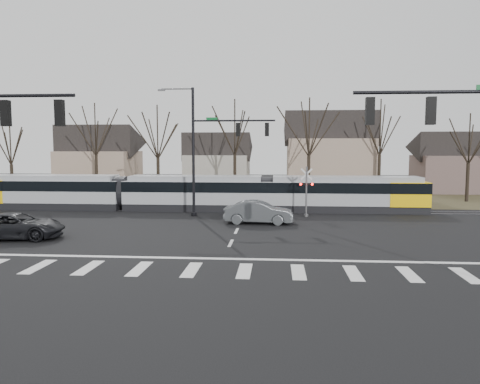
# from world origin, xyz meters

# --- Properties ---
(ground) EXTENTS (140.00, 140.00, 0.00)m
(ground) POSITION_xyz_m (0.00, 0.00, 0.00)
(ground) COLOR black
(grass_verge) EXTENTS (140.00, 28.00, 0.01)m
(grass_verge) POSITION_xyz_m (0.00, 32.00, 0.01)
(grass_verge) COLOR #38331E
(grass_verge) RESTS_ON ground
(crosswalk) EXTENTS (27.00, 2.60, 0.01)m
(crosswalk) POSITION_xyz_m (0.00, -4.00, 0.01)
(crosswalk) COLOR silver
(crosswalk) RESTS_ON ground
(stop_line) EXTENTS (28.00, 0.35, 0.01)m
(stop_line) POSITION_xyz_m (0.00, -1.80, 0.01)
(stop_line) COLOR silver
(stop_line) RESTS_ON ground
(lane_dashes) EXTENTS (0.18, 30.00, 0.01)m
(lane_dashes) POSITION_xyz_m (0.00, 16.00, 0.01)
(lane_dashes) COLOR silver
(lane_dashes) RESTS_ON ground
(rail_pair) EXTENTS (90.00, 1.52, 0.06)m
(rail_pair) POSITION_xyz_m (0.00, 15.80, 0.03)
(rail_pair) COLOR #59595E
(rail_pair) RESTS_ON ground
(tram) EXTENTS (39.95, 2.97, 3.03)m
(tram) POSITION_xyz_m (-4.60, 16.00, 1.65)
(tram) COLOR gray
(tram) RESTS_ON ground
(sedan) EXTENTS (2.31, 5.18, 1.64)m
(sedan) POSITION_xyz_m (1.35, 9.12, 0.82)
(sedan) COLOR #494C4F
(sedan) RESTS_ON ground
(suv) EXTENTS (4.20, 6.40, 1.57)m
(suv) POSITION_xyz_m (-13.09, 2.28, 0.79)
(suv) COLOR black
(suv) RESTS_ON ground
(signal_pole_near_right) EXTENTS (6.72, 0.44, 8.00)m
(signal_pole_near_right) POSITION_xyz_m (10.11, -6.00, 5.17)
(signal_pole_near_right) COLOR black
(signal_pole_near_right) RESTS_ON ground
(signal_pole_far) EXTENTS (9.28, 0.44, 10.20)m
(signal_pole_far) POSITION_xyz_m (-2.41, 12.50, 5.70)
(signal_pole_far) COLOR black
(signal_pole_far) RESTS_ON ground
(rail_crossing_signal) EXTENTS (1.08, 0.36, 4.00)m
(rail_crossing_signal) POSITION_xyz_m (5.00, 12.79, 1.89)
(rail_crossing_signal) COLOR #59595B
(rail_crossing_signal) RESTS_ON ground
(tree_row) EXTENTS (59.20, 7.20, 10.00)m
(tree_row) POSITION_xyz_m (2.00, 26.00, 5.00)
(tree_row) COLOR black
(tree_row) RESTS_ON ground
(house_a) EXTENTS (9.72, 8.64, 8.60)m
(house_a) POSITION_xyz_m (-20.00, 34.00, 4.46)
(house_a) COLOR gray
(house_a) RESTS_ON ground
(house_b) EXTENTS (8.64, 7.56, 7.65)m
(house_b) POSITION_xyz_m (-5.00, 36.00, 3.97)
(house_b) COLOR gray
(house_b) RESTS_ON ground
(house_c) EXTENTS (10.80, 8.64, 10.10)m
(house_c) POSITION_xyz_m (9.00, 33.00, 5.23)
(house_c) COLOR gray
(house_c) RESTS_ON ground
(house_d) EXTENTS (8.64, 7.56, 7.65)m
(house_d) POSITION_xyz_m (24.00, 35.00, 3.97)
(house_d) COLOR brown
(house_d) RESTS_ON ground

